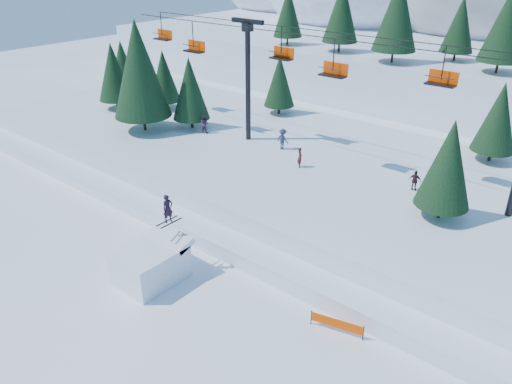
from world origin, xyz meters
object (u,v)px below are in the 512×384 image
Objects in this scene: chairlift at (347,80)px; jump_kicker at (152,262)px; banner_near at (337,324)px; banner_far at (357,311)px.

jump_kicker is at bearing -98.74° from chairlift.
banner_far is (0.30, 1.59, 0.00)m from banner_near.
chairlift is at bearing 120.93° from banner_near.
chairlift is (2.61, 17.00, 8.16)m from jump_kicker.
banner_near and banner_far have the same top height.
jump_kicker is 1.84× the size of banner_far.
banner_near is (10.98, 3.03, -0.63)m from jump_kicker.
chairlift is 17.02× the size of banner_far.
banner_far is (8.67, -12.38, -8.78)m from chairlift.
chairlift is 16.97× the size of banner_near.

